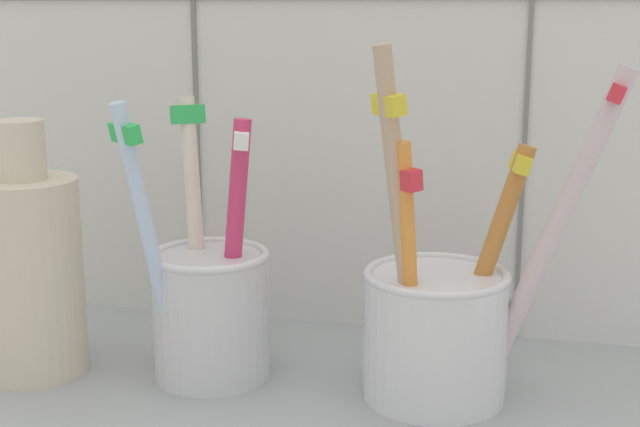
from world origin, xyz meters
TOP-DOWN VIEW (x-y plane):
  - counter_slab at (0.00, 0.00)cm, footprint 64.00×22.00cm
  - tile_wall_back at (0.00, 12.00)cm, footprint 64.00×2.20cm
  - toothbrush_cup_left at (-6.47, 0.83)cm, footprint 7.54×8.30cm
  - toothbrush_cup_right at (6.64, 0.78)cm, footprint 13.45×7.89cm
  - ceramic_vase at (-16.90, -0.71)cm, footprint 6.30×6.30cm

SIDE VIEW (x-z plane):
  - counter_slab at x=0.00cm, z-range 0.00..2.00cm
  - toothbrush_cup_right at x=6.64cm, z-range -3.22..16.02cm
  - toothbrush_cup_left at x=-6.47cm, z-range -1.73..14.56cm
  - ceramic_vase at x=-16.90cm, z-range 0.78..15.58cm
  - tile_wall_back at x=0.00cm, z-range 0.00..45.00cm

